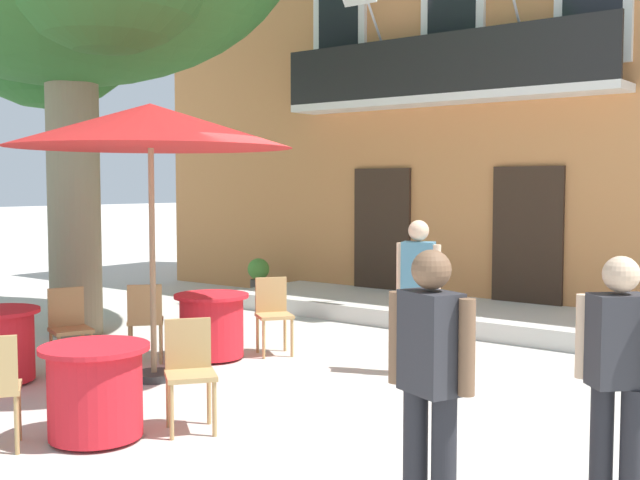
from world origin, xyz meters
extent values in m
plane|color=beige|center=(0.00, 0.00, 0.00)|extent=(120.00, 120.00, 0.00)
cube|color=#CC844C|center=(-0.11, 7.00, 3.75)|extent=(13.00, 4.00, 7.50)
cube|color=#332319|center=(-1.41, 4.97, 1.15)|extent=(1.10, 0.08, 2.30)
cube|color=#332319|center=(1.19, 4.97, 1.15)|extent=(1.10, 0.08, 2.30)
cube|color=silver|center=(-2.31, 4.96, 4.65)|extent=(1.10, 0.08, 1.90)
cube|color=black|center=(-2.31, 4.93, 4.65)|extent=(0.84, 0.04, 1.60)
cube|color=silver|center=(-0.11, 4.96, 4.65)|extent=(1.10, 0.08, 1.90)
cube|color=black|center=(-0.11, 4.93, 4.65)|extent=(0.84, 0.04, 1.60)
cube|color=silver|center=(-0.11, 4.67, 3.34)|extent=(5.60, 0.65, 0.12)
cube|color=black|center=(-0.11, 4.38, 3.85)|extent=(5.60, 0.06, 0.90)
cylinder|color=#B2B2B7|center=(-1.31, 4.50, 4.75)|extent=(0.04, 0.95, 1.33)
cylinder|color=#47423D|center=(-2.41, 4.70, 3.52)|extent=(0.32, 0.32, 0.23)
ellipsoid|color=#38843D|center=(-2.41, 4.70, 3.86)|extent=(0.42, 0.42, 0.45)
cylinder|color=#995638|center=(-0.11, 4.70, 3.57)|extent=(0.36, 0.36, 0.33)
ellipsoid|color=#38843D|center=(-0.11, 4.70, 3.90)|extent=(0.47, 0.47, 0.34)
cylinder|color=slate|center=(2.19, 4.70, 3.56)|extent=(0.28, 0.28, 0.32)
ellipsoid|color=#2D7533|center=(2.19, 4.70, 3.97)|extent=(0.37, 0.37, 0.50)
cube|color=silver|center=(-0.11, 4.02, 0.12)|extent=(6.26, 1.97, 0.25)
cylinder|color=#7F755B|center=(-3.17, 0.11, 1.75)|extent=(0.69, 0.69, 3.51)
sphere|color=#286028|center=(-4.91, 0.91, 4.77)|extent=(3.17, 3.17, 3.17)
cylinder|color=tan|center=(-1.07, -1.17, 0.23)|extent=(0.04, 0.04, 0.45)
cylinder|color=tan|center=(-1.18, -1.49, 0.23)|extent=(0.04, 0.04, 0.45)
cylinder|color=tan|center=(-1.39, -1.05, 0.23)|extent=(0.04, 0.04, 0.45)
cylinder|color=tan|center=(-1.50, -1.37, 0.23)|extent=(0.04, 0.04, 0.45)
cube|color=tan|center=(-1.29, -1.27, 0.47)|extent=(0.51, 0.51, 0.04)
cube|color=tan|center=(-1.46, -1.21, 0.70)|extent=(0.17, 0.37, 0.42)
cylinder|color=red|center=(-0.61, 0.16, 0.37)|extent=(0.74, 0.74, 0.68)
cylinder|color=red|center=(-0.61, 0.16, 0.74)|extent=(0.86, 0.86, 0.04)
cylinder|color=#2D2823|center=(-0.61, 0.16, 0.01)|extent=(0.44, 0.44, 0.03)
cylinder|color=tan|center=(0.06, 0.81, 0.23)|extent=(0.04, 0.04, 0.45)
cylinder|color=tan|center=(-0.13, 0.53, 0.23)|extent=(0.04, 0.04, 0.45)
cylinder|color=tan|center=(-0.21, 1.01, 0.23)|extent=(0.04, 0.04, 0.45)
cylinder|color=tan|center=(-0.41, 0.73, 0.23)|extent=(0.04, 0.04, 0.45)
cube|color=tan|center=(-0.17, 0.77, 0.47)|extent=(0.56, 0.56, 0.04)
cube|color=tan|center=(-0.32, 0.87, 0.70)|extent=(0.25, 0.33, 0.42)
cylinder|color=tan|center=(-1.35, -0.42, 0.23)|extent=(0.04, 0.04, 0.45)
cylinder|color=tan|center=(-1.12, -0.16, 0.23)|extent=(0.04, 0.04, 0.45)
cylinder|color=tan|center=(-1.09, -0.64, 0.23)|extent=(0.04, 0.04, 0.45)
cylinder|color=tan|center=(-0.87, -0.39, 0.23)|extent=(0.04, 0.04, 0.45)
cube|color=tan|center=(-1.11, -0.40, 0.47)|extent=(0.56, 0.56, 0.04)
cube|color=tan|center=(-0.97, -0.52, 0.70)|extent=(0.28, 0.31, 0.42)
cylinder|color=red|center=(0.76, -2.45, 0.37)|extent=(0.74, 0.74, 0.68)
cylinder|color=red|center=(0.76, -2.45, 0.74)|extent=(0.86, 0.86, 0.04)
cylinder|color=#2D2823|center=(0.76, -2.45, 0.01)|extent=(0.44, 0.44, 0.03)
cylinder|color=tan|center=(0.29, -2.84, 0.23)|extent=(0.04, 0.04, 0.45)
cylinder|color=tan|center=(0.58, -3.03, 0.23)|extent=(0.04, 0.04, 0.45)
cylinder|color=tan|center=(1.44, -1.82, 0.23)|extent=(0.04, 0.04, 0.45)
cylinder|color=tan|center=(1.24, -2.09, 0.23)|extent=(0.04, 0.04, 0.45)
cylinder|color=tan|center=(1.17, -1.61, 0.23)|extent=(0.04, 0.04, 0.45)
cylinder|color=tan|center=(0.97, -1.89, 0.23)|extent=(0.04, 0.04, 0.45)
cube|color=tan|center=(1.21, -1.85, 0.47)|extent=(0.56, 0.56, 0.04)
cube|color=tan|center=(1.06, -1.74, 0.70)|extent=(0.26, 0.33, 0.42)
cylinder|color=#997A56|center=(-0.38, -0.90, 1.27)|extent=(0.06, 0.06, 2.55)
cylinder|color=#333333|center=(-0.38, -0.90, 0.04)|extent=(0.44, 0.44, 0.08)
cone|color=#B21E1E|center=(-0.38, -0.90, 2.62)|extent=(2.90, 2.90, 0.45)
cylinder|color=#47423D|center=(-3.59, 4.24, 0.16)|extent=(0.30, 0.30, 0.31)
ellipsoid|color=#4C8E38|center=(-3.59, 4.24, 0.51)|extent=(0.39, 0.39, 0.39)
cylinder|color=#232328|center=(3.70, -2.47, 0.44)|extent=(0.14, 0.14, 0.89)
cylinder|color=#232328|center=(3.88, -2.47, 0.44)|extent=(0.14, 0.14, 0.89)
cube|color=#2D2D33|center=(3.79, -2.47, 1.17)|extent=(0.40, 0.33, 0.56)
sphere|color=brown|center=(3.79, -2.47, 1.57)|extent=(0.22, 0.22, 0.22)
cylinder|color=brown|center=(3.57, -2.47, 1.17)|extent=(0.09, 0.09, 0.52)
cylinder|color=brown|center=(4.01, -2.47, 1.17)|extent=(0.09, 0.09, 0.52)
cylinder|color=gold|center=(1.58, 0.98, 0.43)|extent=(0.14, 0.14, 0.86)
cylinder|color=gold|center=(1.76, 0.98, 0.43)|extent=(0.14, 0.14, 0.86)
cube|color=teal|center=(1.67, 0.98, 1.14)|extent=(0.40, 0.33, 0.56)
sphere|color=beige|center=(1.67, 0.98, 1.54)|extent=(0.22, 0.22, 0.22)
cylinder|color=beige|center=(1.45, 0.98, 1.14)|extent=(0.09, 0.09, 0.52)
cylinder|color=beige|center=(1.89, 0.98, 1.14)|extent=(0.09, 0.09, 0.52)
cylinder|color=#232328|center=(4.40, -1.42, 0.41)|extent=(0.14, 0.14, 0.81)
cylinder|color=#232328|center=(4.58, -1.42, 0.41)|extent=(0.14, 0.14, 0.81)
cube|color=#2D2D33|center=(4.49, -1.42, 1.09)|extent=(0.40, 0.40, 0.56)
sphere|color=beige|center=(4.49, -1.42, 1.49)|extent=(0.22, 0.22, 0.22)
cylinder|color=beige|center=(4.27, -1.42, 1.09)|extent=(0.09, 0.09, 0.52)
camera|label=1|loc=(5.92, -6.20, 2.03)|focal=44.11mm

